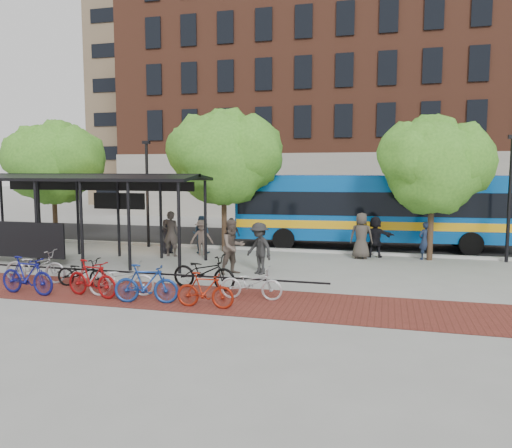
% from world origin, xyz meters
% --- Properties ---
extents(ground, '(160.00, 160.00, 0.00)m').
position_xyz_m(ground, '(0.00, 0.00, 0.00)').
color(ground, '#9E9E99').
rests_on(ground, ground).
extents(asphalt_street, '(160.00, 8.00, 0.01)m').
position_xyz_m(asphalt_street, '(0.00, 8.00, 0.01)').
color(asphalt_street, black).
rests_on(asphalt_street, ground).
extents(curb, '(160.00, 0.25, 0.12)m').
position_xyz_m(curb, '(0.00, 4.00, 0.06)').
color(curb, '#B7B7B2').
rests_on(curb, ground).
extents(brick_strip, '(24.00, 3.00, 0.01)m').
position_xyz_m(brick_strip, '(-2.00, -5.00, 0.00)').
color(brick_strip, maroon).
rests_on(brick_strip, ground).
extents(bike_rack_rail, '(12.00, 0.05, 0.95)m').
position_xyz_m(bike_rack_rail, '(-3.30, -4.10, 0.00)').
color(bike_rack_rail, black).
rests_on(bike_rack_rail, ground).
extents(building_brick, '(55.00, 14.00, 20.00)m').
position_xyz_m(building_brick, '(10.00, 26.00, 10.00)').
color(building_brick, brown).
rests_on(building_brick, ground).
extents(building_tower, '(22.00, 22.00, 30.00)m').
position_xyz_m(building_tower, '(-16.00, 40.00, 15.00)').
color(building_tower, '#7A664C').
rests_on(building_tower, ground).
extents(bus_shelter, '(10.60, 3.07, 3.60)m').
position_xyz_m(bus_shelter, '(-8.13, -0.48, 3.00)').
color(bus_shelter, black).
rests_on(bus_shelter, ground).
extents(tree_a, '(4.90, 4.00, 6.18)m').
position_xyz_m(tree_a, '(-11.91, 3.35, 4.24)').
color(tree_a, '#382619').
rests_on(tree_a, ground).
extents(tree_b, '(5.15, 4.20, 6.47)m').
position_xyz_m(tree_b, '(-2.90, 3.35, 4.46)').
color(tree_b, '#382619').
rests_on(tree_b, ground).
extents(tree_c, '(4.66, 3.80, 5.92)m').
position_xyz_m(tree_c, '(6.09, 3.35, 4.05)').
color(tree_c, '#382619').
rests_on(tree_c, ground).
extents(lamp_post_left, '(0.35, 0.20, 5.12)m').
position_xyz_m(lamp_post_left, '(-7.00, 3.60, 2.75)').
color(lamp_post_left, black).
rests_on(lamp_post_left, ground).
extents(lamp_post_right, '(0.35, 0.20, 5.12)m').
position_xyz_m(lamp_post_right, '(9.00, 3.60, 2.75)').
color(lamp_post_right, black).
rests_on(lamp_post_right, ground).
extents(bus, '(13.08, 3.83, 3.48)m').
position_xyz_m(bus, '(3.61, 5.96, 2.00)').
color(bus, '#084EA1').
rests_on(bus, ground).
extents(bike_2, '(2.21, 0.99, 1.12)m').
position_xyz_m(bike_2, '(-6.99, -4.52, 0.56)').
color(bike_2, gray).
rests_on(bike_2, ground).
extents(bike_3, '(1.97, 0.72, 1.16)m').
position_xyz_m(bike_3, '(-6.18, -5.90, 0.58)').
color(bike_3, navy).
rests_on(bike_3, ground).
extents(bike_4, '(1.82, 0.68, 0.95)m').
position_xyz_m(bike_4, '(-5.15, -4.65, 0.47)').
color(bike_4, black).
rests_on(bike_4, ground).
extents(bike_5, '(1.92, 0.88, 1.11)m').
position_xyz_m(bike_5, '(-4.12, -5.68, 0.56)').
color(bike_5, maroon).
rests_on(bike_5, ground).
extents(bike_6, '(2.06, 1.16, 1.02)m').
position_xyz_m(bike_6, '(-3.34, -5.35, 0.51)').
color(bike_6, '#B4B4B7').
rests_on(bike_6, ground).
extents(bike_7, '(1.92, 0.82, 1.11)m').
position_xyz_m(bike_7, '(-2.26, -5.90, 0.56)').
color(bike_7, navy).
rests_on(bike_7, ground).
extents(bike_8, '(2.20, 0.96, 1.12)m').
position_xyz_m(bike_8, '(-1.29, -3.90, 0.56)').
color(bike_8, black).
rests_on(bike_8, ground).
extents(bike_9, '(1.64, 0.47, 0.99)m').
position_xyz_m(bike_9, '(-0.49, -5.92, 0.49)').
color(bike_9, maroon).
rests_on(bike_9, ground).
extents(bike_10, '(1.86, 0.72, 0.96)m').
position_xyz_m(bike_10, '(0.49, -4.74, 0.48)').
color(bike_10, '#BBBBBD').
rests_on(bike_10, ground).
extents(pedestrian_0, '(0.86, 0.90, 1.55)m').
position_xyz_m(pedestrian_0, '(-5.31, 2.11, 0.77)').
color(pedestrian_0, black).
rests_on(pedestrian_0, ground).
extents(pedestrian_1, '(0.74, 0.51, 1.98)m').
position_xyz_m(pedestrian_1, '(-4.80, 1.42, 0.99)').
color(pedestrian_1, '#413934').
rests_on(pedestrian_1, ground).
extents(pedestrian_2, '(0.84, 0.66, 1.70)m').
position_xyz_m(pedestrian_2, '(-3.82, 2.49, 0.85)').
color(pedestrian_2, '#21354D').
rests_on(pedestrian_2, ground).
extents(pedestrian_3, '(1.16, 0.94, 1.56)m').
position_xyz_m(pedestrian_3, '(-3.60, 1.97, 0.78)').
color(pedestrian_3, brown).
rests_on(pedestrian_3, ground).
extents(pedestrian_4, '(1.00, 0.69, 1.57)m').
position_xyz_m(pedestrian_4, '(-2.63, 3.21, 0.78)').
color(pedestrian_4, black).
rests_on(pedestrian_4, ground).
extents(pedestrian_5, '(1.68, 0.64, 1.77)m').
position_xyz_m(pedestrian_5, '(3.77, 3.41, 0.89)').
color(pedestrian_5, black).
rests_on(pedestrian_5, ground).
extents(pedestrian_6, '(0.99, 0.67, 1.96)m').
position_xyz_m(pedestrian_6, '(3.22, 2.90, 0.98)').
color(pedestrian_6, '#3F3832').
rests_on(pedestrian_6, ground).
extents(pedestrian_7, '(0.69, 0.64, 1.59)m').
position_xyz_m(pedestrian_7, '(5.80, 3.36, 0.80)').
color(pedestrian_7, '#1B263F').
rests_on(pedestrian_7, ground).
extents(pedestrian_8, '(1.19, 1.22, 1.98)m').
position_xyz_m(pedestrian_8, '(-1.08, -1.50, 0.99)').
color(pedestrian_8, brown).
rests_on(pedestrian_8, ground).
extents(pedestrian_9, '(1.39, 1.26, 1.87)m').
position_xyz_m(pedestrian_9, '(-0.17, -1.24, 0.93)').
color(pedestrian_9, '#242424').
rests_on(pedestrian_9, ground).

